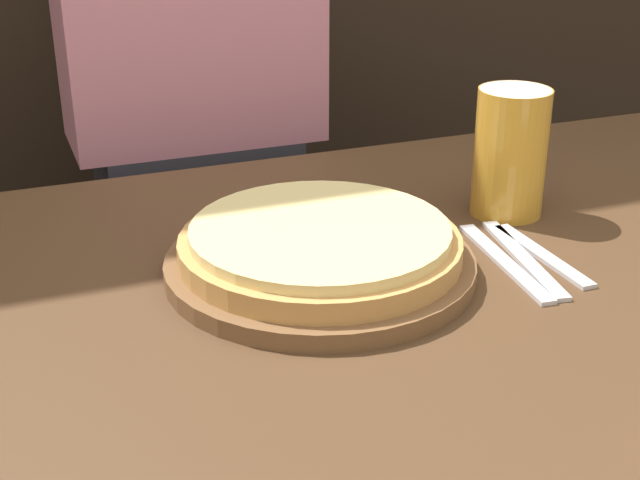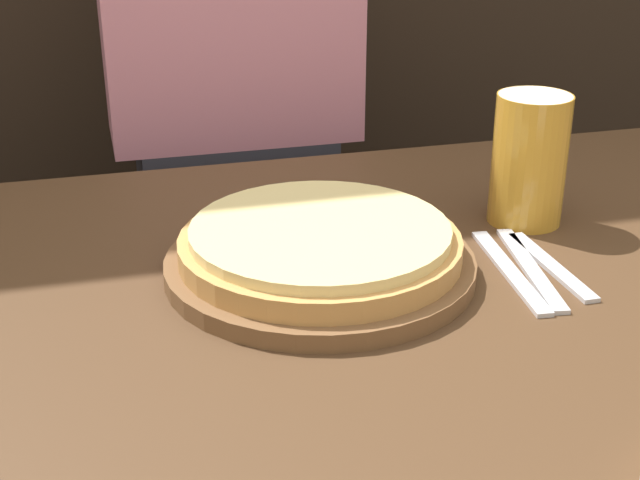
% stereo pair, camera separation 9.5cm
% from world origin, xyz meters
% --- Properties ---
extents(pizza_on_board, '(0.34, 0.34, 0.06)m').
position_xyz_m(pizza_on_board, '(-0.07, 0.13, 0.75)').
color(pizza_on_board, brown).
rests_on(pizza_on_board, dining_table).
extents(beer_glass, '(0.09, 0.09, 0.16)m').
position_xyz_m(beer_glass, '(0.22, 0.20, 0.81)').
color(beer_glass, gold).
rests_on(beer_glass, dining_table).
extents(fork, '(0.04, 0.21, 0.00)m').
position_xyz_m(fork, '(0.13, 0.08, 0.73)').
color(fork, silver).
rests_on(fork, dining_table).
extents(dinner_knife, '(0.05, 0.20, 0.00)m').
position_xyz_m(dinner_knife, '(0.16, 0.08, 0.73)').
color(dinner_knife, silver).
rests_on(dinner_knife, dining_table).
extents(spoon, '(0.02, 0.17, 0.00)m').
position_xyz_m(spoon, '(0.18, 0.08, 0.73)').
color(spoon, silver).
rests_on(spoon, dining_table).
extents(diner_person, '(0.40, 0.20, 1.33)m').
position_xyz_m(diner_person, '(-0.06, 0.72, 0.65)').
color(diner_person, '#33333D').
rests_on(diner_person, ground_plane).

